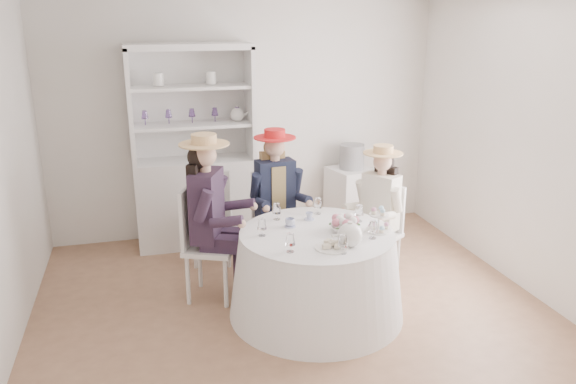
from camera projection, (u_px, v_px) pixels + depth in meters
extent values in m
plane|color=#8D6446|center=(291.00, 306.00, 5.06)|extent=(4.50, 4.50, 0.00)
plane|color=silver|center=(246.00, 120.00, 6.50)|extent=(4.50, 0.00, 4.50)
plane|color=silver|center=(396.00, 257.00, 2.81)|extent=(4.50, 0.00, 4.50)
plane|color=silver|center=(524.00, 146.00, 5.21)|extent=(0.00, 4.50, 4.50)
cone|color=white|center=(316.00, 274.00, 4.85)|extent=(1.52, 1.52, 0.74)
cylinder|color=white|center=(317.00, 233.00, 4.74)|extent=(1.32, 1.32, 0.02)
cube|color=silver|center=(196.00, 201.00, 6.35)|extent=(1.37, 0.67, 0.99)
cube|color=silver|center=(189.00, 101.00, 6.22)|extent=(1.31, 0.22, 1.21)
cube|color=silver|center=(188.00, 46.00, 5.83)|extent=(1.37, 0.67, 0.07)
cube|color=silver|center=(130.00, 107.00, 5.86)|extent=(0.11, 0.50, 1.21)
cube|color=silver|center=(250.00, 102.00, 6.17)|extent=(0.11, 0.50, 1.21)
cube|color=silver|center=(192.00, 125.00, 6.08)|extent=(1.28, 0.60, 0.03)
cube|color=silver|center=(191.00, 87.00, 5.96)|extent=(1.28, 0.60, 0.03)
sphere|color=white|center=(237.00, 115.00, 6.18)|extent=(0.15, 0.15, 0.15)
cube|color=silver|center=(350.00, 198.00, 6.87)|extent=(0.59, 0.59, 0.74)
cylinder|color=black|center=(352.00, 157.00, 6.71)|extent=(0.34, 0.34, 0.29)
cube|color=silver|center=(211.00, 248.00, 5.09)|extent=(0.58, 0.58, 0.04)
cylinder|color=silver|center=(226.00, 283.00, 4.98)|extent=(0.04, 0.04, 0.48)
cylinder|color=silver|center=(235.00, 266.00, 5.31)|extent=(0.04, 0.04, 0.48)
cylinder|color=silver|center=(188.00, 280.00, 5.03)|extent=(0.04, 0.04, 0.48)
cylinder|color=silver|center=(200.00, 264.00, 5.36)|extent=(0.04, 0.04, 0.48)
cube|color=silver|center=(189.00, 216.00, 5.03)|extent=(0.20, 0.39, 0.55)
cube|color=black|center=(207.00, 205.00, 4.97)|extent=(0.36, 0.45, 0.63)
cube|color=black|center=(222.00, 244.00, 4.95)|extent=(0.40, 0.28, 0.13)
cylinder|color=black|center=(240.00, 279.00, 5.03)|extent=(0.11, 0.11, 0.50)
cylinder|color=black|center=(204.00, 206.00, 4.73)|extent=(0.21, 0.17, 0.30)
cube|color=black|center=(228.00, 236.00, 5.14)|extent=(0.40, 0.28, 0.13)
cylinder|color=black|center=(245.00, 269.00, 5.21)|extent=(0.11, 0.11, 0.50)
cylinder|color=black|center=(218.00, 190.00, 5.16)|extent=(0.21, 0.17, 0.30)
cylinder|color=#D8A889|center=(205.00, 169.00, 4.87)|extent=(0.10, 0.10, 0.09)
sphere|color=#D8A889|center=(205.00, 155.00, 4.84)|extent=(0.21, 0.21, 0.21)
sphere|color=black|center=(199.00, 157.00, 4.85)|extent=(0.21, 0.21, 0.21)
cube|color=black|center=(196.00, 185.00, 4.93)|extent=(0.19, 0.27, 0.41)
cylinder|color=tan|center=(204.00, 144.00, 4.81)|extent=(0.44, 0.44, 0.01)
cylinder|color=tan|center=(204.00, 139.00, 4.79)|extent=(0.22, 0.22, 0.09)
cube|color=silver|center=(276.00, 226.00, 5.70)|extent=(0.45, 0.45, 0.04)
cylinder|color=silver|center=(266.00, 256.00, 5.56)|extent=(0.04, 0.04, 0.45)
cylinder|color=silver|center=(297.00, 251.00, 5.68)|extent=(0.04, 0.04, 0.45)
cylinder|color=silver|center=(256.00, 244.00, 5.86)|extent=(0.04, 0.04, 0.45)
cylinder|color=silver|center=(286.00, 239.00, 5.97)|extent=(0.04, 0.04, 0.45)
cube|color=silver|center=(270.00, 194.00, 5.78)|extent=(0.39, 0.07, 0.52)
cube|color=#191E32|center=(275.00, 189.00, 5.60)|extent=(0.39, 0.25, 0.60)
cube|color=tan|center=(275.00, 189.00, 5.60)|extent=(0.17, 0.24, 0.52)
cube|color=#191E32|center=(271.00, 223.00, 5.53)|extent=(0.17, 0.36, 0.12)
cylinder|color=#191E32|center=(277.00, 258.00, 5.49)|extent=(0.10, 0.10, 0.47)
cylinder|color=#191E32|center=(256.00, 186.00, 5.47)|extent=(0.11, 0.19, 0.28)
cube|color=#191E32|center=(289.00, 221.00, 5.59)|extent=(0.17, 0.36, 0.12)
cylinder|color=#191E32|center=(294.00, 255.00, 5.56)|extent=(0.10, 0.10, 0.47)
cylinder|color=#191E32|center=(297.00, 181.00, 5.61)|extent=(0.11, 0.19, 0.28)
cylinder|color=#D8A889|center=(275.00, 158.00, 5.50)|extent=(0.09, 0.09, 0.08)
sphere|color=#D8A889|center=(275.00, 147.00, 5.47)|extent=(0.20, 0.20, 0.20)
sphere|color=tan|center=(273.00, 147.00, 5.51)|extent=(0.20, 0.20, 0.20)
cube|color=tan|center=(272.00, 170.00, 5.62)|extent=(0.26, 0.11, 0.39)
cylinder|color=red|center=(275.00, 138.00, 5.44)|extent=(0.41, 0.41, 0.01)
cylinder|color=red|center=(275.00, 133.00, 5.43)|extent=(0.21, 0.21, 0.08)
cube|color=silver|center=(378.00, 235.00, 5.55)|extent=(0.52, 0.52, 0.04)
cylinder|color=silver|center=(355.00, 256.00, 5.60)|extent=(0.03, 0.03, 0.42)
cylinder|color=silver|center=(381.00, 265.00, 5.41)|extent=(0.03, 0.03, 0.42)
cylinder|color=silver|center=(373.00, 247.00, 5.82)|extent=(0.03, 0.03, 0.42)
cylinder|color=silver|center=(398.00, 255.00, 5.62)|extent=(0.03, 0.03, 0.42)
cube|color=silver|center=(388.00, 207.00, 5.59)|extent=(0.22, 0.32, 0.47)
cube|color=silver|center=(381.00, 201.00, 5.46)|extent=(0.34, 0.39, 0.55)
cube|color=silver|center=(364.00, 229.00, 5.50)|extent=(0.34, 0.28, 0.11)
cylinder|color=silver|center=(355.00, 260.00, 5.49)|extent=(0.09, 0.09, 0.44)
cylinder|color=silver|center=(362.00, 192.00, 5.53)|extent=(0.18, 0.16, 0.26)
cube|color=silver|center=(379.00, 234.00, 5.39)|extent=(0.34, 0.28, 0.11)
cylinder|color=silver|center=(370.00, 265.00, 5.38)|extent=(0.09, 0.09, 0.44)
cylinder|color=silver|center=(396.00, 200.00, 5.28)|extent=(0.18, 0.16, 0.26)
cylinder|color=#D8A889|center=(382.00, 172.00, 5.37)|extent=(0.09, 0.09, 0.08)
sphere|color=#D8A889|center=(383.00, 162.00, 5.34)|extent=(0.18, 0.18, 0.18)
sphere|color=black|center=(385.00, 162.00, 5.37)|extent=(0.18, 0.18, 0.18)
cube|color=black|center=(386.00, 184.00, 5.46)|extent=(0.19, 0.23, 0.36)
cylinder|color=tan|center=(383.00, 153.00, 5.31)|extent=(0.38, 0.38, 0.01)
cylinder|color=tan|center=(383.00, 149.00, 5.30)|extent=(0.19, 0.19, 0.08)
cube|color=silver|center=(212.00, 218.00, 5.86)|extent=(0.50, 0.50, 0.04)
cylinder|color=silver|center=(229.00, 233.00, 6.11)|extent=(0.04, 0.04, 0.47)
cylinder|color=silver|center=(197.00, 234.00, 6.08)|extent=(0.04, 0.04, 0.47)
cylinder|color=silver|center=(229.00, 246.00, 5.78)|extent=(0.04, 0.04, 0.47)
cylinder|color=silver|center=(195.00, 247.00, 5.76)|extent=(0.04, 0.04, 0.47)
cube|color=silver|center=(210.00, 197.00, 5.59)|extent=(0.41, 0.10, 0.54)
imported|color=white|center=(290.00, 223.00, 4.84)|extent=(0.09, 0.09, 0.07)
imported|color=white|center=(309.00, 216.00, 5.02)|extent=(0.07, 0.07, 0.06)
imported|color=white|center=(348.00, 222.00, 4.86)|extent=(0.11, 0.11, 0.08)
imported|color=white|center=(344.00, 229.00, 4.72)|extent=(0.28, 0.28, 0.06)
sphere|color=#D86C83|center=(352.00, 221.00, 4.74)|extent=(0.07, 0.07, 0.07)
sphere|color=white|center=(349.00, 219.00, 4.77)|extent=(0.07, 0.07, 0.07)
sphere|color=#D86C83|center=(345.00, 219.00, 4.78)|extent=(0.07, 0.07, 0.07)
sphere|color=white|center=(341.00, 219.00, 4.78)|extent=(0.07, 0.07, 0.07)
sphere|color=#D86C83|center=(339.00, 220.00, 4.76)|extent=(0.07, 0.07, 0.07)
sphere|color=white|center=(338.00, 221.00, 4.73)|extent=(0.07, 0.07, 0.07)
sphere|color=#D86C83|center=(339.00, 223.00, 4.70)|extent=(0.07, 0.07, 0.07)
sphere|color=white|center=(342.00, 224.00, 4.68)|extent=(0.07, 0.07, 0.07)
sphere|color=#D86C83|center=(346.00, 224.00, 4.67)|extent=(0.07, 0.07, 0.07)
sphere|color=white|center=(350.00, 223.00, 4.68)|extent=(0.07, 0.07, 0.07)
sphere|color=#D86C83|center=(352.00, 222.00, 4.71)|extent=(0.07, 0.07, 0.07)
sphere|color=white|center=(350.00, 235.00, 4.44)|extent=(0.20, 0.20, 0.20)
cylinder|color=white|center=(364.00, 232.00, 4.47)|extent=(0.12, 0.03, 0.10)
cylinder|color=white|center=(350.00, 223.00, 4.41)|extent=(0.04, 0.04, 0.02)
cylinder|color=white|center=(332.00, 248.00, 4.41)|extent=(0.27, 0.27, 0.01)
cube|color=beige|center=(326.00, 246.00, 4.37)|extent=(0.06, 0.04, 0.03)
cube|color=beige|center=(332.00, 243.00, 4.40)|extent=(0.07, 0.06, 0.03)
cube|color=beige|center=(337.00, 243.00, 4.43)|extent=(0.07, 0.07, 0.03)
cube|color=beige|center=(328.00, 241.00, 4.43)|extent=(0.07, 0.07, 0.03)
cube|color=beige|center=(337.00, 246.00, 4.37)|extent=(0.07, 0.07, 0.03)
cylinder|color=white|center=(378.00, 230.00, 4.76)|extent=(0.22, 0.22, 0.01)
cylinder|color=white|center=(379.00, 223.00, 4.74)|extent=(0.02, 0.02, 0.15)
cylinder|color=white|center=(379.00, 215.00, 4.72)|extent=(0.16, 0.16, 0.01)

